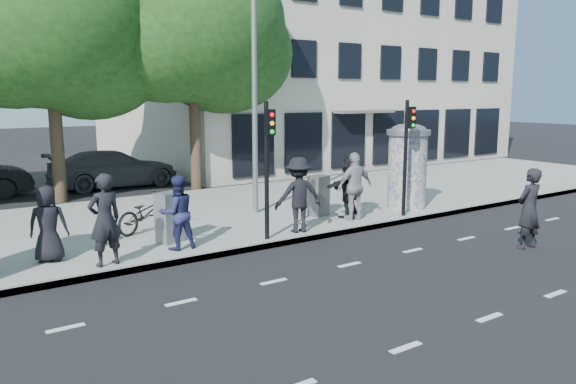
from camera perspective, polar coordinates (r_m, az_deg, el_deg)
ground at (r=11.58m, az=10.85°, el=-8.98°), size 120.00×120.00×0.00m
sidewalk at (r=17.45m, az=-6.91°, el=-2.18°), size 40.00×8.00×0.15m
curb at (r=14.16m, az=0.57°, el=-4.98°), size 40.00×0.10×0.16m
lane_dash_near at (r=10.27m, az=19.79°, el=-11.91°), size 32.00×0.12×0.01m
lane_dash_far at (r=12.55m, az=6.27°, el=-7.35°), size 32.00×0.12×0.01m
ad_column_right at (r=18.11m, az=12.04°, el=2.81°), size 1.36×1.36×2.65m
traffic_pole_near at (r=13.63m, az=-2.07°, el=3.66°), size 0.22×0.31×3.40m
traffic_pole_far at (r=16.69m, az=12.01°, el=4.61°), size 0.22×0.31×3.40m
street_lamp at (r=16.73m, az=-3.34°, el=13.61°), size 0.25×0.93×8.00m
tree_near_left at (r=20.93m, az=-23.16°, el=15.61°), size 6.80×6.80×8.97m
tree_center at (r=22.18m, az=-9.70°, el=16.53°), size 7.00×7.00×9.30m
building at (r=34.11m, az=1.22°, el=13.78°), size 20.30×15.85×12.00m
ped_a at (r=13.06m, az=-23.19°, el=-2.99°), size 0.95×0.80×1.66m
ped_b at (r=12.31m, az=-18.12°, el=-2.71°), size 0.78×0.58×1.96m
ped_c at (r=13.21m, az=-11.19°, el=-2.07°), size 0.85×0.67×1.73m
ped_d at (r=14.56m, az=1.07°, el=-0.30°), size 1.41×1.01×1.96m
ped_e at (r=16.06m, az=6.82°, el=0.57°), size 1.18×0.73×1.94m
ped_f at (r=16.46m, az=6.22°, el=0.55°), size 1.77×1.08×1.80m
man_road at (r=14.75m, az=23.30°, el=-1.56°), size 0.74×0.50×1.97m
bicycle at (r=15.13m, az=-14.19°, el=-2.07°), size 1.33×2.01×1.00m
cabinet_left at (r=13.90m, az=-11.97°, el=-2.55°), size 0.70×0.60×1.23m
cabinet_right at (r=16.62m, az=3.14°, el=-0.37°), size 0.66×0.54×1.19m
car_right at (r=23.65m, az=-17.25°, el=2.27°), size 2.09×5.12×1.48m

